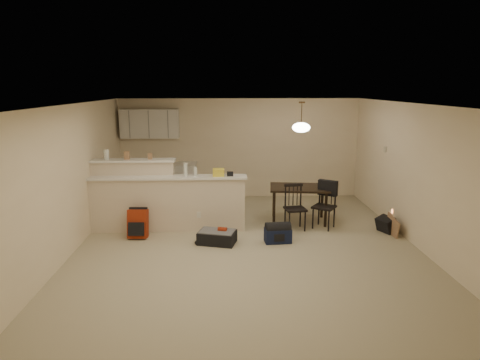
{
  "coord_description": "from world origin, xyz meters",
  "views": [
    {
      "loc": [
        -0.41,
        -7.22,
        2.8
      ],
      "look_at": [
        -0.1,
        0.7,
        1.05
      ],
      "focal_mm": 32.0,
      "sensor_mm": 36.0,
      "label": 1
    }
  ],
  "objects_px": {
    "dining_table": "(299,191)",
    "navy_duffel": "(278,235)",
    "red_backpack": "(138,224)",
    "black_daypack": "(386,225)",
    "pendant_lamp": "(301,127)",
    "suitcase": "(217,237)",
    "dining_chair_far": "(324,206)",
    "dining_chair_near": "(295,208)"
  },
  "relations": [
    {
      "from": "red_backpack",
      "to": "black_daypack",
      "type": "height_order",
      "value": "red_backpack"
    },
    {
      "from": "dining_table",
      "to": "navy_duffel",
      "type": "xyz_separation_m",
      "value": [
        -0.59,
        -1.21,
        -0.53
      ]
    },
    {
      "from": "dining_table",
      "to": "dining_chair_near",
      "type": "bearing_deg",
      "value": -101.17
    },
    {
      "from": "suitcase",
      "to": "navy_duffel",
      "type": "xyz_separation_m",
      "value": [
        1.11,
        0.01,
        0.02
      ]
    },
    {
      "from": "black_daypack",
      "to": "red_backpack",
      "type": "bearing_deg",
      "value": 66.72
    },
    {
      "from": "navy_duffel",
      "to": "red_backpack",
      "type": "bearing_deg",
      "value": 167.41
    },
    {
      "from": "dining_chair_far",
      "to": "black_daypack",
      "type": "distance_m",
      "value": 1.25
    },
    {
      "from": "suitcase",
      "to": "navy_duffel",
      "type": "bearing_deg",
      "value": 15.53
    },
    {
      "from": "dining_table",
      "to": "black_daypack",
      "type": "distance_m",
      "value": 1.84
    },
    {
      "from": "dining_chair_far",
      "to": "red_backpack",
      "type": "xyz_separation_m",
      "value": [
        -3.62,
        -0.41,
        -0.2
      ]
    },
    {
      "from": "dining_chair_near",
      "to": "navy_duffel",
      "type": "distance_m",
      "value": 0.88
    },
    {
      "from": "suitcase",
      "to": "red_backpack",
      "type": "xyz_separation_m",
      "value": [
        -1.49,
        0.37,
        0.16
      ]
    },
    {
      "from": "pendant_lamp",
      "to": "dining_chair_far",
      "type": "height_order",
      "value": "pendant_lamp"
    },
    {
      "from": "dining_chair_far",
      "to": "red_backpack",
      "type": "bearing_deg",
      "value": -139.48
    },
    {
      "from": "dining_chair_near",
      "to": "red_backpack",
      "type": "relative_size",
      "value": 1.68
    },
    {
      "from": "dining_table",
      "to": "dining_chair_near",
      "type": "relative_size",
      "value": 1.42
    },
    {
      "from": "black_daypack",
      "to": "navy_duffel",
      "type": "bearing_deg",
      "value": 77.53
    },
    {
      "from": "dining_table",
      "to": "navy_duffel",
      "type": "relative_size",
      "value": 2.68
    },
    {
      "from": "suitcase",
      "to": "dining_table",
      "type": "bearing_deg",
      "value": 50.91
    },
    {
      "from": "suitcase",
      "to": "dining_chair_near",
      "type": "bearing_deg",
      "value": 39.8
    },
    {
      "from": "dining_chair_near",
      "to": "navy_duffel",
      "type": "relative_size",
      "value": 1.89
    },
    {
      "from": "dining_chair_far",
      "to": "black_daypack",
      "type": "bearing_deg",
      "value": 19.49
    },
    {
      "from": "dining_table",
      "to": "red_backpack",
      "type": "xyz_separation_m",
      "value": [
        -3.19,
        -0.85,
        -0.39
      ]
    },
    {
      "from": "dining_table",
      "to": "suitcase",
      "type": "xyz_separation_m",
      "value": [
        -1.7,
        -1.22,
        -0.55
      ]
    },
    {
      "from": "red_backpack",
      "to": "navy_duffel",
      "type": "bearing_deg",
      "value": -5.28
    },
    {
      "from": "pendant_lamp",
      "to": "navy_duffel",
      "type": "xyz_separation_m",
      "value": [
        -0.59,
        -1.21,
        -1.86
      ]
    },
    {
      "from": "dining_chair_near",
      "to": "dining_chair_far",
      "type": "height_order",
      "value": "dining_chair_far"
    },
    {
      "from": "pendant_lamp",
      "to": "dining_chair_far",
      "type": "bearing_deg",
      "value": -45.98
    },
    {
      "from": "dining_chair_far",
      "to": "navy_duffel",
      "type": "relative_size",
      "value": 1.95
    },
    {
      "from": "navy_duffel",
      "to": "black_daypack",
      "type": "xyz_separation_m",
      "value": [
        2.19,
        0.47,
        0.02
      ]
    },
    {
      "from": "dining_chair_far",
      "to": "suitcase",
      "type": "height_order",
      "value": "dining_chair_far"
    },
    {
      "from": "dining_chair_near",
      "to": "suitcase",
      "type": "relative_size",
      "value": 1.37
    },
    {
      "from": "pendant_lamp",
      "to": "dining_chair_near",
      "type": "relative_size",
      "value": 0.69
    },
    {
      "from": "dining_table",
      "to": "suitcase",
      "type": "distance_m",
      "value": 2.16
    },
    {
      "from": "dining_table",
      "to": "navy_duffel",
      "type": "bearing_deg",
      "value": -109.63
    },
    {
      "from": "pendant_lamp",
      "to": "red_backpack",
      "type": "bearing_deg",
      "value": -165.05
    },
    {
      "from": "dining_table",
      "to": "pendant_lamp",
      "type": "bearing_deg",
      "value": 51.29
    },
    {
      "from": "dining_table",
      "to": "red_backpack",
      "type": "relative_size",
      "value": 2.39
    },
    {
      "from": "dining_chair_near",
      "to": "red_backpack",
      "type": "bearing_deg",
      "value": 178.23
    },
    {
      "from": "dining_table",
      "to": "pendant_lamp",
      "type": "xyz_separation_m",
      "value": [
        0.0,
        0.0,
        1.33
      ]
    },
    {
      "from": "pendant_lamp",
      "to": "red_backpack",
      "type": "relative_size",
      "value": 1.15
    },
    {
      "from": "dining_table",
      "to": "suitcase",
      "type": "height_order",
      "value": "dining_table"
    }
  ]
}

